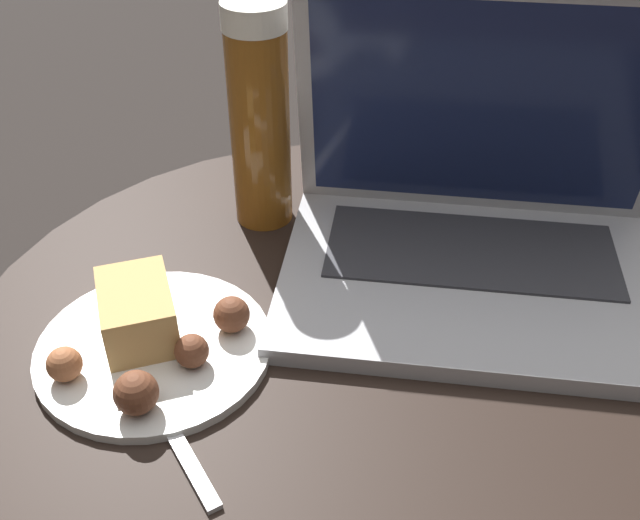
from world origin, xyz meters
TOP-DOWN VIEW (x-y plane):
  - table at (0.00, 0.00)m, footprint 0.73×0.73m
  - laptop at (0.11, 0.11)m, footprint 0.39×0.29m
  - beer_glass at (-0.11, 0.19)m, footprint 0.06×0.06m
  - snack_plate at (-0.18, -0.04)m, footprint 0.21×0.21m
  - fork at (-0.16, -0.10)m, footprint 0.13×0.17m

SIDE VIEW (x-z plane):
  - table at x=0.00m, z-range 0.13..0.65m
  - fork at x=-0.16m, z-range 0.52..0.52m
  - snack_plate at x=-0.18m, z-range 0.51..0.57m
  - laptop at x=0.11m, z-range 0.44..0.71m
  - beer_glass at x=-0.11m, z-range 0.52..0.76m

